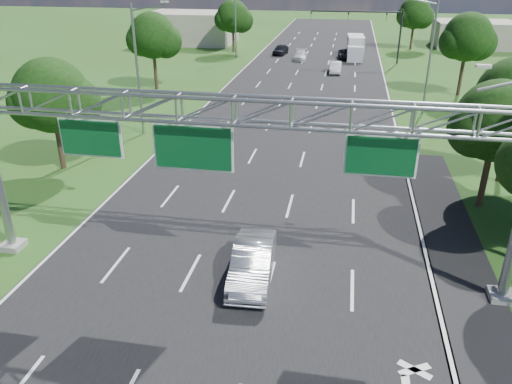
% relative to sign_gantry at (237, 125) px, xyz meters
% --- Properties ---
extents(ground, '(220.00, 220.00, 0.00)m').
position_rel_sign_gantry_xyz_m(ground, '(-0.33, 18.00, -6.89)').
color(ground, '#2B4B16').
rests_on(ground, ground).
extents(road, '(18.00, 180.00, 0.02)m').
position_rel_sign_gantry_xyz_m(road, '(-0.33, 18.00, -6.89)').
color(road, black).
rests_on(road, ground).
extents(road_flare, '(3.00, 30.00, 0.02)m').
position_rel_sign_gantry_xyz_m(road_flare, '(9.87, 2.00, -6.89)').
color(road_flare, black).
rests_on(road_flare, ground).
extents(sign_gantry, '(23.50, 1.00, 9.56)m').
position_rel_sign_gantry_xyz_m(sign_gantry, '(0.00, 0.00, 0.00)').
color(sign_gantry, gray).
rests_on(sign_gantry, ground).
extents(traffic_signal, '(12.21, 0.24, 7.00)m').
position_rel_sign_gantry_xyz_m(traffic_signal, '(7.15, 53.00, -1.72)').
color(traffic_signal, black).
rests_on(traffic_signal, ground).
extents(streetlight_l_near, '(2.97, 0.22, 10.16)m').
position_rel_sign_gantry_xyz_m(streetlight_l_near, '(-11.63, 18.00, -1.31)').
color(streetlight_l_near, gray).
rests_on(streetlight_l_near, ground).
extents(streetlight_l_far, '(2.97, 0.22, 10.16)m').
position_rel_sign_gantry_xyz_m(streetlight_l_far, '(-11.63, 53.00, -1.31)').
color(streetlight_l_far, gray).
rests_on(streetlight_l_far, ground).
extents(streetlight_r_mid, '(2.97, 0.22, 10.16)m').
position_rel_sign_gantry_xyz_m(streetlight_r_mid, '(10.97, 28.00, -1.31)').
color(streetlight_r_mid, gray).
rests_on(streetlight_r_mid, ground).
extents(tree_verge_la, '(5.76, 4.80, 7.40)m').
position_rel_sign_gantry_xyz_m(tree_verge_la, '(-14.25, 10.04, -2.13)').
color(tree_verge_la, '#2D2116').
rests_on(tree_verge_la, ground).
extents(tree_verge_lb, '(5.76, 4.80, 8.06)m').
position_rel_sign_gantry_xyz_m(tree_verge_lb, '(-16.25, 33.04, -1.48)').
color(tree_verge_lb, '#2D2116').
rests_on(tree_verge_lb, ground).
extents(tree_verge_lc, '(5.76, 4.80, 7.62)m').
position_rel_sign_gantry_xyz_m(tree_verge_lc, '(-13.25, 58.04, -1.92)').
color(tree_verge_lc, '#2D2116').
rests_on(tree_verge_lc, ground).
extents(tree_verge_rd, '(5.76, 4.80, 8.28)m').
position_rel_sign_gantry_xyz_m(tree_verge_rd, '(15.75, 36.04, -1.26)').
color(tree_verge_rd, '#2D2116').
rests_on(tree_verge_rd, ground).
extents(tree_verge_re, '(5.76, 4.80, 7.84)m').
position_rel_sign_gantry_xyz_m(tree_verge_re, '(13.75, 66.04, -1.70)').
color(tree_verge_re, '#2D2116').
rests_on(tree_verge_re, ground).
extents(building_left, '(14.00, 10.00, 5.00)m').
position_rel_sign_gantry_xyz_m(building_left, '(-22.33, 66.00, -4.39)').
color(building_left, '#A49B8A').
rests_on(building_left, ground).
extents(building_right, '(12.00, 9.00, 4.00)m').
position_rel_sign_gantry_xyz_m(building_right, '(23.67, 70.00, -4.89)').
color(building_right, '#A49B8A').
rests_on(building_right, ground).
extents(silver_sedan, '(2.02, 5.01, 1.62)m').
position_rel_sign_gantry_xyz_m(silver_sedan, '(0.70, -0.39, -6.08)').
color(silver_sedan, '#A0A3AB').
rests_on(silver_sedan, ground).
extents(car_queue_a, '(1.87, 4.36, 1.25)m').
position_rel_sign_gantry_xyz_m(car_queue_a, '(-2.61, 53.41, -6.27)').
color(car_queue_a, silver).
rests_on(car_queue_a, ground).
extents(car_queue_b, '(2.55, 4.91, 1.32)m').
position_rel_sign_gantry_xyz_m(car_queue_b, '(3.79, 55.21, -6.23)').
color(car_queue_b, black).
rests_on(car_queue_b, ground).
extents(car_queue_c, '(2.23, 4.38, 1.43)m').
position_rel_sign_gantry_xyz_m(car_queue_c, '(-5.95, 57.20, -6.18)').
color(car_queue_c, black).
rests_on(car_queue_c, ground).
extents(car_queue_d, '(1.52, 4.07, 1.33)m').
position_rel_sign_gantry_xyz_m(car_queue_d, '(2.59, 45.30, -6.23)').
color(car_queue_d, silver).
rests_on(car_queue_d, ground).
extents(box_truck, '(2.54, 7.89, 2.95)m').
position_rel_sign_gantry_xyz_m(box_truck, '(4.96, 56.65, -5.47)').
color(box_truck, silver).
rests_on(box_truck, ground).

